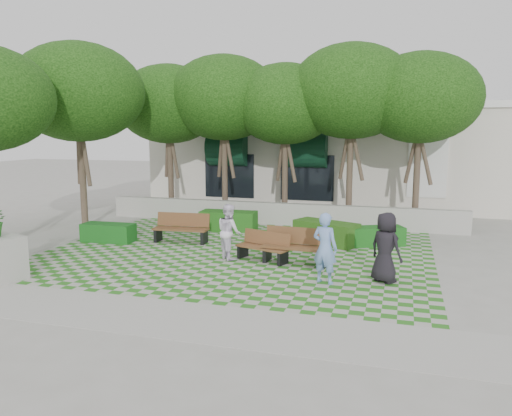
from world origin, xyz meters
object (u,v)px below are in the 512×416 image
(bench_east, at_px, (296,247))
(person_dark, at_px, (386,248))
(person_blue, at_px, (325,248))
(bench_mid, at_px, (264,247))
(hedge_east, at_px, (376,236))
(person_white, at_px, (229,231))
(hedge_midleft, at_px, (228,221))
(bench_west, at_px, (182,228))
(hedge_west, at_px, (108,233))
(hedge_midright, at_px, (326,233))

(bench_east, distance_m, person_dark, 2.85)
(person_dark, bearing_deg, person_blue, 54.37)
(bench_mid, relative_size, hedge_east, 0.95)
(person_white, bearing_deg, person_blue, -160.99)
(hedge_midleft, relative_size, person_white, 1.29)
(hedge_east, relative_size, person_dark, 1.01)
(bench_west, distance_m, person_dark, 7.54)
(bench_east, bearing_deg, bench_west, 163.82)
(bench_mid, relative_size, bench_west, 0.89)
(person_blue, relative_size, person_white, 1.08)
(hedge_west, xyz_separation_m, person_dark, (9.48, -2.13, 0.59))
(hedge_midright, xyz_separation_m, person_dark, (2.11, -3.96, 0.52))
(bench_mid, height_order, hedge_east, bench_mid)
(hedge_midright, relative_size, person_white, 1.32)
(bench_mid, distance_m, person_dark, 3.78)
(hedge_east, distance_m, person_dark, 4.27)
(bench_east, xyz_separation_m, person_dark, (2.56, -1.17, 0.41))
(hedge_midleft, relative_size, person_dark, 1.19)
(bench_east, relative_size, hedge_midright, 0.91)
(hedge_east, relative_size, hedge_midright, 0.83)
(bench_mid, bearing_deg, bench_west, 174.56)
(bench_east, bearing_deg, hedge_midleft, 135.16)
(hedge_midright, bearing_deg, hedge_midleft, 162.32)
(bench_west, bearing_deg, person_dark, -25.81)
(hedge_east, height_order, hedge_midleft, hedge_midleft)
(hedge_west, bearing_deg, person_white, -11.86)
(bench_west, bearing_deg, bench_east, -24.12)
(hedge_midleft, distance_m, person_white, 4.42)
(bench_west, bearing_deg, bench_mid, -29.23)
(bench_west, xyz_separation_m, person_white, (2.36, -1.68, 0.36))
(person_blue, bearing_deg, person_white, -8.71)
(bench_east, bearing_deg, hedge_east, 59.00)
(bench_west, xyz_separation_m, hedge_midright, (4.88, 1.17, -0.10))
(hedge_midright, relative_size, hedge_west, 1.21)
(hedge_west, xyz_separation_m, person_white, (4.86, -1.02, 0.52))
(hedge_east, xyz_separation_m, person_dark, (0.44, -4.21, 0.59))
(hedge_midleft, bearing_deg, hedge_east, -10.29)
(hedge_east, bearing_deg, hedge_west, -167.05)
(hedge_east, relative_size, person_white, 1.09)
(bench_mid, height_order, bench_west, bench_west)
(bench_east, relative_size, person_dark, 1.11)
(hedge_midright, distance_m, hedge_west, 7.60)
(hedge_midright, distance_m, person_dark, 4.52)
(hedge_midleft, xyz_separation_m, hedge_west, (-3.35, -3.11, -0.06))
(bench_mid, relative_size, person_blue, 0.96)
(hedge_midleft, xyz_separation_m, person_blue, (4.67, -5.77, 0.53))
(bench_mid, bearing_deg, hedge_west, -169.37)
(bench_east, height_order, bench_west, bench_east)
(bench_mid, bearing_deg, hedge_east, 64.02)
(hedge_east, xyz_separation_m, hedge_midright, (-1.67, -0.25, 0.07))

